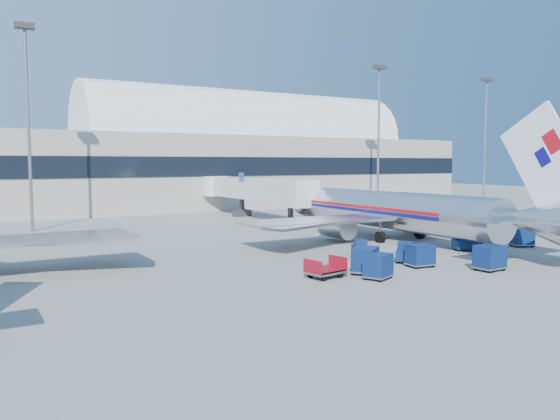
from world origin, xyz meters
TOP-DOWN VIEW (x-y plane):
  - ground at (0.00, 0.00)m, footprint 260.00×260.00m
  - terminal at (-13.60, 55.96)m, footprint 170.00×28.15m
  - airliner_main at (10.00, 4.51)m, footprint 32.00×37.26m
  - jetbridge_near at (7.60, 30.81)m, footprint 4.40×27.50m
  - mast_west at (-20.00, 30.00)m, footprint 2.00×1.20m
  - mast_east at (30.00, 30.00)m, footprint 2.00×1.20m
  - mast_far_east at (55.00, 30.00)m, footprint 2.00×1.20m
  - barrier_near at (18.00, 2.00)m, footprint 3.00×0.55m
  - barrier_mid at (21.30, 2.00)m, footprint 3.00×0.55m
  - barrier_far at (24.60, 2.00)m, footprint 3.00×0.55m
  - tug_lead at (2.29, -5.29)m, footprint 2.72×2.52m
  - tug_right at (10.74, -3.90)m, footprint 2.76×2.08m
  - tug_left at (0.81, -1.56)m, footprint 2.10×2.48m
  - cart_train_a at (1.80, -7.27)m, footprint 2.04×1.65m
  - cart_train_b at (-3.27, -7.15)m, footprint 2.62×2.52m
  - cart_train_c at (-3.61, -8.88)m, footprint 2.31×2.07m
  - cart_solo_near at (5.03, -10.76)m, footprint 2.14×1.68m
  - cart_solo_far at (16.79, -4.97)m, footprint 2.31×2.10m
  - cart_open_red at (-6.35, -6.82)m, footprint 2.71×2.12m

SIDE VIEW (x-z plane):
  - ground at x=0.00m, z-range 0.00..0.00m
  - barrier_near at x=18.00m, z-range 0.00..0.90m
  - barrier_mid at x=21.30m, z-range 0.00..0.90m
  - barrier_far at x=24.60m, z-range 0.00..0.90m
  - cart_open_red at x=-6.35m, z-range 0.14..0.80m
  - tug_left at x=0.81m, z-range -0.06..1.39m
  - tug_right at x=10.74m, z-range -0.07..1.54m
  - tug_lead at x=2.29m, z-range -0.07..1.55m
  - cart_train_a at x=1.80m, z-range 0.06..1.72m
  - cart_solo_far at x=16.79m, z-range 0.06..1.72m
  - cart_train_c at x=-3.61m, z-range 0.06..1.72m
  - cart_solo_near at x=5.03m, z-range 0.06..1.86m
  - cart_train_b at x=-3.27m, z-range 0.06..1.90m
  - airliner_main at x=10.00m, z-range -3.11..8.96m
  - jetbridge_near at x=7.60m, z-range 0.80..7.05m
  - terminal at x=-13.60m, z-range -2.98..18.02m
  - mast_west at x=-20.00m, z-range 3.49..26.09m
  - mast_east at x=30.00m, z-range 3.49..26.09m
  - mast_far_east at x=55.00m, z-range 3.49..26.09m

